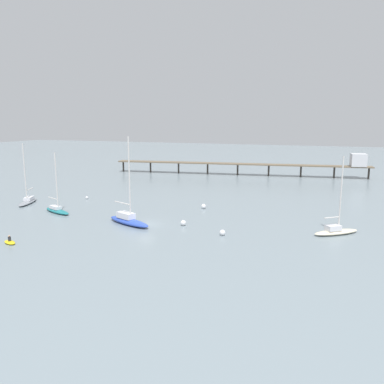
% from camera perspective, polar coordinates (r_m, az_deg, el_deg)
% --- Properties ---
extents(ground_plane, '(400.00, 400.00, 0.00)m').
position_cam_1_polar(ground_plane, '(59.49, -6.85, -4.73)').
color(ground_plane, gray).
extents(pier, '(72.12, 13.29, 6.77)m').
position_cam_1_polar(pier, '(111.29, 13.08, 4.22)').
color(pier, brown).
rests_on(pier, ground_plane).
extents(sailboat_cream, '(6.58, 5.81, 10.84)m').
position_cam_1_polar(sailboat_cream, '(57.36, 20.44, -5.22)').
color(sailboat_cream, beige).
rests_on(sailboat_cream, ground_plane).
extents(sailboat_teal, '(6.96, 3.96, 10.35)m').
position_cam_1_polar(sailboat_teal, '(70.05, -19.29, -2.37)').
color(sailboat_teal, '#1E727A').
rests_on(sailboat_teal, ground_plane).
extents(sailboat_gray, '(4.45, 7.54, 11.40)m').
position_cam_1_polar(sailboat_gray, '(79.89, -23.04, -1.07)').
color(sailboat_gray, gray).
rests_on(sailboat_gray, ground_plane).
extents(sailboat_blue, '(8.83, 5.15, 13.31)m').
position_cam_1_polar(sailboat_blue, '(59.63, -9.38, -3.94)').
color(sailboat_blue, '#2D4CB7').
rests_on(sailboat_blue, ground_plane).
extents(dinghy_yellow, '(2.43, 1.74, 1.14)m').
position_cam_1_polar(dinghy_yellow, '(55.18, -25.29, -6.67)').
color(dinghy_yellow, yellow).
rests_on(dinghy_yellow, ground_plane).
extents(mooring_buoy_mid, '(0.84, 0.84, 0.84)m').
position_cam_1_polar(mooring_buoy_mid, '(58.16, -1.30, -4.58)').
color(mooring_buoy_mid, silver).
rests_on(mooring_buoy_mid, ground_plane).
extents(mooring_buoy_outer, '(0.82, 0.82, 0.82)m').
position_cam_1_polar(mooring_buoy_outer, '(53.45, 4.51, -5.99)').
color(mooring_buoy_outer, silver).
rests_on(mooring_buoy_outer, ground_plane).
extents(mooring_buoy_far, '(0.55, 0.55, 0.55)m').
position_cam_1_polar(mooring_buoy_far, '(80.47, -15.24, -0.80)').
color(mooring_buoy_far, silver).
rests_on(mooring_buoy_far, ground_plane).
extents(mooring_buoy_near, '(0.86, 0.86, 0.86)m').
position_cam_1_polar(mooring_buoy_near, '(69.15, 1.72, -2.13)').
color(mooring_buoy_near, silver).
rests_on(mooring_buoy_near, ground_plane).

